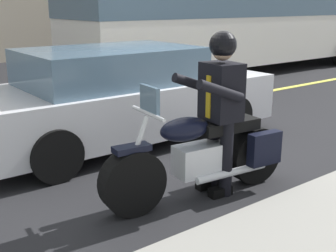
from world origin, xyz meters
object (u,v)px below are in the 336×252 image
(motorcycle_main, at_px, (204,156))
(car_silver, at_px, (120,96))
(rider_main, at_px, (220,100))
(bus_near, at_px, (244,8))

(motorcycle_main, relative_size, car_silver, 0.48)
(rider_main, xyz_separation_m, car_silver, (-0.10, -2.18, -0.35))
(motorcycle_main, distance_m, car_silver, 2.20)
(motorcycle_main, relative_size, bus_near, 0.20)
(motorcycle_main, height_order, car_silver, car_silver)
(rider_main, distance_m, bus_near, 9.01)
(motorcycle_main, height_order, rider_main, rider_main)
(rider_main, height_order, car_silver, rider_main)
(motorcycle_main, bearing_deg, car_silver, -97.59)
(rider_main, bearing_deg, car_silver, -92.63)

